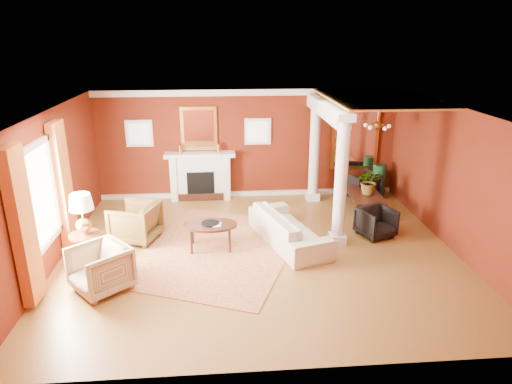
{
  "coord_description": "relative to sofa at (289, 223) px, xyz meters",
  "views": [
    {
      "loc": [
        -0.75,
        -8.44,
        4.28
      ],
      "look_at": [
        -0.04,
        0.47,
        1.15
      ],
      "focal_mm": 32.0,
      "sensor_mm": 36.0,
      "label": 1
    }
  ],
  "objects": [
    {
      "name": "column_back",
      "position": [
        1.04,
        2.61,
        0.97
      ],
      "size": [
        0.36,
        0.36,
        2.8
      ],
      "color": "white",
      "rests_on": "ground"
    },
    {
      "name": "coffee_book",
      "position": [
        -1.6,
        -0.22,
        0.21
      ],
      "size": [
        0.17,
        0.03,
        0.23
      ],
      "primitive_type": "imported",
      "rotation": [
        0.0,
        0.0,
        -0.09
      ],
      "color": "black",
      "rests_on": "coffee_table"
    },
    {
      "name": "amber_ceiling",
      "position": [
        2.19,
        1.36,
        2.41
      ],
      "size": [
        2.3,
        3.4,
        0.04
      ],
      "primitive_type": "cube",
      "color": "gold",
      "rests_on": "room_shell"
    },
    {
      "name": "dining_table",
      "position": [
        2.16,
        1.55,
        -0.07
      ],
      "size": [
        0.56,
        1.43,
        0.79
      ],
      "primitive_type": "imported",
      "rotation": [
        0.0,
        0.0,
        1.52
      ],
      "color": "black",
      "rests_on": "ground"
    },
    {
      "name": "ground",
      "position": [
        -0.66,
        -0.39,
        -0.46
      ],
      "size": [
        8.0,
        8.0,
        0.0
      ],
      "primitive_type": "plane",
      "color": "brown",
      "rests_on": "ground"
    },
    {
      "name": "coffee_table",
      "position": [
        -1.66,
        -0.15,
        0.05
      ],
      "size": [
        1.11,
        1.11,
        0.56
      ],
      "rotation": [
        0.0,
        0.0,
        -0.25
      ],
      "color": "black",
      "rests_on": "ground"
    },
    {
      "name": "sofa",
      "position": [
        0.0,
        0.0,
        0.0
      ],
      "size": [
        1.37,
        2.45,
        0.92
      ],
      "primitive_type": "imported",
      "rotation": [
        0.0,
        0.0,
        1.88
      ],
      "color": "beige",
      "rests_on": "ground"
    },
    {
      "name": "armchair_leopard",
      "position": [
        -3.28,
        0.4,
        0.0
      ],
      "size": [
        1.09,
        1.12,
        0.93
      ],
      "primitive_type": "imported",
      "rotation": [
        0.0,
        0.0,
        -1.89
      ],
      "color": "black",
      "rests_on": "ground"
    },
    {
      "name": "dining_chair_near",
      "position": [
        1.97,
        0.18,
        -0.1
      ],
      "size": [
        0.89,
        0.87,
        0.72
      ],
      "primitive_type": "imported",
      "rotation": [
        0.0,
        0.0,
        0.38
      ],
      "color": "black",
      "rests_on": "ground"
    },
    {
      "name": "base_trim",
      "position": [
        -0.66,
        3.07,
        -0.4
      ],
      "size": [
        8.0,
        0.08,
        0.12
      ],
      "primitive_type": "cube",
      "color": "white",
      "rests_on": "ground"
    },
    {
      "name": "crown_trim",
      "position": [
        -0.66,
        3.07,
        2.36
      ],
      "size": [
        8.0,
        0.08,
        0.16
      ],
      "primitive_type": "cube",
      "color": "white",
      "rests_on": "room_shell"
    },
    {
      "name": "green_urn",
      "position": [
        2.84,
        2.61,
        -0.09
      ],
      "size": [
        0.4,
        0.4,
        0.95
      ],
      "color": "#143E1F",
      "rests_on": "ground"
    },
    {
      "name": "room_shell",
      "position": [
        -0.66,
        -0.39,
        1.56
      ],
      "size": [
        8.04,
        7.04,
        2.92
      ],
      "color": "#62190D",
      "rests_on": "ground"
    },
    {
      "name": "dining_mirror",
      "position": [
        2.24,
        3.06,
        1.09
      ],
      "size": [
        1.3,
        0.07,
        1.7
      ],
      "color": "gold",
      "rests_on": "room_shell"
    },
    {
      "name": "armchair_stripe",
      "position": [
        -3.54,
        -1.62,
        -0.01
      ],
      "size": [
        1.2,
        1.21,
        0.91
      ],
      "primitive_type": "imported",
      "rotation": [
        0.0,
        0.0,
        -0.85
      ],
      "color": "tan",
      "rests_on": "ground"
    },
    {
      "name": "rug",
      "position": [
        -1.52,
        -0.24,
        -0.45
      ],
      "size": [
        4.16,
        4.71,
        0.02
      ],
      "primitive_type": "cube",
      "rotation": [
        0.0,
        0.0,
        -0.38
      ],
      "color": "maroon",
      "rests_on": "ground"
    },
    {
      "name": "overmantel_mirror",
      "position": [
        -1.96,
        3.06,
        1.44
      ],
      "size": [
        0.95,
        0.07,
        1.15
      ],
      "color": "gold",
      "rests_on": "fireplace"
    },
    {
      "name": "dining_chair_far",
      "position": [
        2.38,
        2.61,
        -0.05
      ],
      "size": [
        0.99,
        0.96,
        0.82
      ],
      "primitive_type": "imported",
      "rotation": [
        0.0,
        0.0,
        3.47
      ],
      "color": "black",
      "rests_on": "ground"
    },
    {
      "name": "potted_plant",
      "position": [
        2.23,
        1.57,
        0.58
      ],
      "size": [
        0.68,
        0.74,
        0.51
      ],
      "primitive_type": "imported",
      "rotation": [
        0.0,
        0.0,
        -0.15
      ],
      "color": "#26591E",
      "rests_on": "dining_table"
    },
    {
      "name": "left_window",
      "position": [
        -4.55,
        -0.99,
        0.96
      ],
      "size": [
        0.21,
        2.55,
        2.6
      ],
      "color": "white",
      "rests_on": "room_shell"
    },
    {
      "name": "chandelier",
      "position": [
        2.24,
        1.41,
        1.79
      ],
      "size": [
        0.6,
        0.62,
        0.75
      ],
      "color": "#BB843A",
      "rests_on": "room_shell"
    },
    {
      "name": "fireplace",
      "position": [
        -1.96,
        2.92,
        0.18
      ],
      "size": [
        1.85,
        0.42,
        1.29
      ],
      "color": "white",
      "rests_on": "ground"
    },
    {
      "name": "flank_window_left",
      "position": [
        -3.51,
        3.07,
        1.34
      ],
      "size": [
        0.7,
        0.07,
        0.7
      ],
      "color": "white",
      "rests_on": "room_shell"
    },
    {
      "name": "header_beam",
      "position": [
        1.04,
        1.51,
        2.16
      ],
      "size": [
        0.3,
        3.2,
        0.32
      ],
      "primitive_type": "cube",
      "color": "white",
      "rests_on": "column_front"
    },
    {
      "name": "side_table",
      "position": [
        -4.0,
        -0.77,
        0.55
      ],
      "size": [
        0.6,
        0.6,
        1.5
      ],
      "rotation": [
        0.0,
        0.0,
        -0.07
      ],
      "color": "black",
      "rests_on": "ground"
    },
    {
      "name": "flank_window_right",
      "position": [
        -0.41,
        3.07,
        1.34
      ],
      "size": [
        0.7,
        0.07,
        0.7
      ],
      "color": "white",
      "rests_on": "room_shell"
    },
    {
      "name": "column_front",
      "position": [
        1.04,
        -0.09,
        0.97
      ],
      "size": [
        0.36,
        0.36,
        2.8
      ],
      "color": "white",
      "rests_on": "ground"
    }
  ]
}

